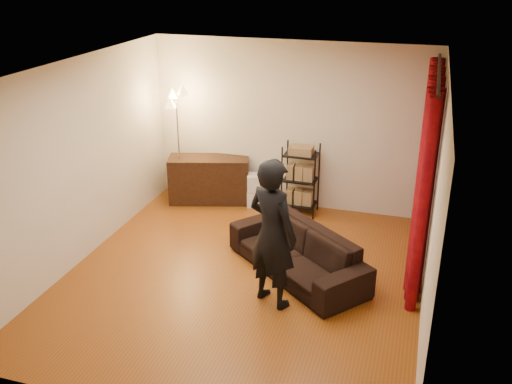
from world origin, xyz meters
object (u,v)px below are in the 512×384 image
(storage_boxes, at_px, (257,190))
(wire_shelf, at_px, (300,180))
(media_cabinet, at_px, (209,179))
(person, at_px, (272,233))
(floor_lamp, at_px, (179,147))
(sofa, at_px, (297,252))

(storage_boxes, distance_m, wire_shelf, 0.79)
(media_cabinet, xyz_separation_m, wire_shelf, (1.57, -0.03, 0.19))
(person, distance_m, wire_shelf, 2.64)
(person, height_order, media_cabinet, person)
(wire_shelf, height_order, floor_lamp, floor_lamp)
(sofa, xyz_separation_m, storage_boxes, (-1.12, 1.91, -0.02))
(sofa, bearing_deg, media_cabinet, 175.55)
(person, bearing_deg, media_cabinet, -29.29)
(person, relative_size, storage_boxes, 3.26)
(sofa, xyz_separation_m, floor_lamp, (-2.40, 1.70, 0.67))
(wire_shelf, bearing_deg, sofa, -89.40)
(person, bearing_deg, floor_lamp, -21.12)
(sofa, relative_size, storage_boxes, 3.70)
(storage_boxes, bearing_deg, person, -69.63)
(media_cabinet, height_order, wire_shelf, wire_shelf)
(storage_boxes, xyz_separation_m, floor_lamp, (-1.27, -0.21, 0.69))
(person, distance_m, storage_boxes, 2.90)
(storage_boxes, distance_m, floor_lamp, 1.47)
(sofa, xyz_separation_m, wire_shelf, (-0.39, 1.86, 0.27))
(media_cabinet, relative_size, storage_boxes, 2.36)
(sofa, relative_size, wire_shelf, 1.81)
(sofa, height_order, wire_shelf, wire_shelf)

